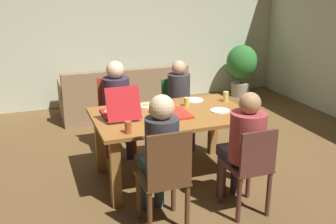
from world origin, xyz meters
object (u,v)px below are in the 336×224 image
Objects in this scene: person_0 at (244,140)px; pizza_box_0 at (171,114)px; dining_table at (171,124)px; chair_1 at (116,113)px; plate_2 at (194,100)px; chair_3 at (177,109)px; person_3 at (180,97)px; plate_1 at (220,111)px; person_1 at (117,100)px; chair_2 at (165,179)px; drinking_glass_2 at (128,127)px; chair_0 at (250,169)px; potted_plant at (242,65)px; plate_0 at (146,105)px; couch at (123,98)px; drinking_glass_1 at (226,97)px; pizza_box_1 at (119,111)px; person_2 at (160,149)px; drinking_glass_0 at (187,102)px.

person_0 is 3.11× the size of pizza_box_0.
chair_1 is (-0.41, 1.00, -0.14)m from dining_table.
plate_2 is at bearing -37.01° from chair_1.
dining_table is at bearing -114.79° from chair_3.
person_3 reaches higher than plate_1.
person_1 reaches higher than person_3.
person_3 is at bearing 97.30° from plate_1.
pizza_box_0 reaches higher than dining_table.
pizza_box_0 is at bearing -67.46° from person_1.
person_0 reaches higher than chair_2.
person_0 is 1.23× the size of chair_2.
plate_2 is 1.30m from drinking_glass_2.
chair_0 is at bearing -67.08° from chair_1.
chair_1 is 3.35m from potted_plant.
pizza_box_0 is at bearing -117.77° from person_3.
plate_0 is at bearing -65.78° from person_1.
chair_1 is at bearing 112.92° from chair_0.
chair_2 is at bearing -114.00° from chair_3.
pizza_box_0 is 2.48m from couch.
person_3 is (0.43, 0.80, 0.05)m from dining_table.
drinking_glass_1 is 0.06× the size of couch.
chair_0 is at bearing -66.35° from dining_table.
drinking_glass_2 is (-0.04, -0.54, 0.01)m from pizza_box_1.
person_2 is 1.40× the size of chair_3.
pizza_box_1 is 1.13m from plate_1.
pizza_box_1 is at bearing 131.74° from chair_0.
chair_3 is 0.89m from plate_0.
dining_table is 3.67m from potted_plant.
drinking_glass_0 is at bearing -132.88° from plate_2.
dining_table is 14.33× the size of drinking_glass_2.
plate_1 is at bearing -82.70° from person_3.
drinking_glass_0 is at bearing -105.05° from person_3.
chair_0 is 1.52m from pizza_box_1.
person_0 is 0.96× the size of person_2.
person_0 is 0.87m from chair_2.
person_3 is 11.52× the size of drinking_glass_0.
chair_2 is at bearing -113.22° from dining_table.
person_2 reaches higher than plate_2.
potted_plant reaches higher than drinking_glass_2.
person_3 is 0.98m from pizza_box_0.
drinking_glass_1 reaches higher than couch.
drinking_glass_0 is (0.82, 0.07, 0.00)m from pizza_box_1.
drinking_glass_0 is at bearing 97.99° from chair_0.
person_0 reaches higher than chair_3.
potted_plant is at bearing 40.94° from chair_3.
chair_2 is 1.09× the size of chair_3.
couch is at bearing 109.22° from drinking_glass_1.
drinking_glass_0 is (0.68, 1.14, 0.31)m from chair_2.
chair_3 is at bearing 90.00° from person_0.
person_0 is 2.04m from chair_1.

